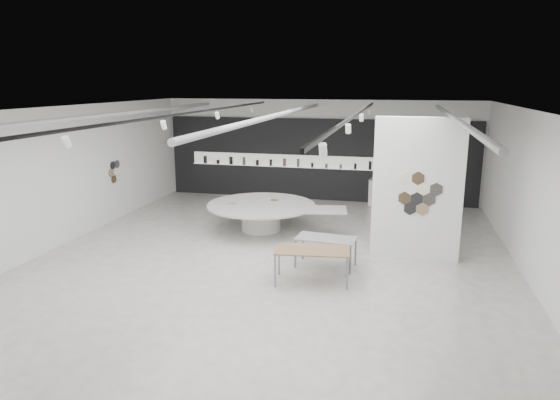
% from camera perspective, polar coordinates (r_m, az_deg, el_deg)
% --- Properties ---
extents(room, '(12.02, 14.02, 3.82)m').
position_cam_1_polar(room, '(12.35, -1.30, 2.34)').
color(room, beige).
rests_on(room, ground).
extents(back_wall_display, '(11.80, 0.27, 3.10)m').
position_cam_1_polar(back_wall_display, '(19.12, 4.08, 4.60)').
color(back_wall_display, black).
rests_on(back_wall_display, ground).
extents(partition_column, '(2.20, 0.38, 3.60)m').
position_cam_1_polar(partition_column, '(12.99, 15.40, 1.18)').
color(partition_column, white).
rests_on(partition_column, ground).
extents(display_island, '(4.54, 3.76, 0.84)m').
position_cam_1_polar(display_island, '(15.16, -1.92, -1.53)').
color(display_island, white).
rests_on(display_island, ground).
extents(sample_table_wood, '(1.75, 1.03, 0.78)m').
position_cam_1_polar(sample_table_wood, '(11.24, 3.69, -5.94)').
color(sample_table_wood, '#846144').
rests_on(sample_table_wood, ground).
extents(sample_table_stone, '(1.50, 0.87, 0.74)m').
position_cam_1_polar(sample_table_stone, '(12.23, 5.27, -4.59)').
color(sample_table_stone, gray).
rests_on(sample_table_stone, ground).
extents(kitchen_counter, '(1.77, 0.87, 1.34)m').
position_cam_1_polar(kitchen_counter, '(18.69, 12.75, 0.80)').
color(kitchen_counter, white).
rests_on(kitchen_counter, ground).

